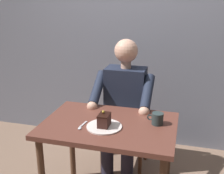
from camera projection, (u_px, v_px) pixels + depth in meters
cafe_rear_panel at (140, 9)px, 2.93m from camera, size 6.40×0.12×3.00m
dining_table at (109, 136)px, 2.09m from camera, size 0.98×0.67×0.74m
chair at (127, 118)px, 2.73m from camera, size 0.42×0.42×0.90m
seated_person at (124, 108)px, 2.52m from camera, size 0.53×0.58×1.28m
dessert_plate at (104, 127)px, 2.00m from camera, size 0.26×0.26×0.01m
cake_slice at (104, 120)px, 1.98m from camera, size 0.08×0.11×0.11m
coffee_cup at (157, 118)px, 2.03m from camera, size 0.12×0.08×0.09m
dessert_spoon at (81, 126)px, 2.00m from camera, size 0.03×0.14×0.01m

